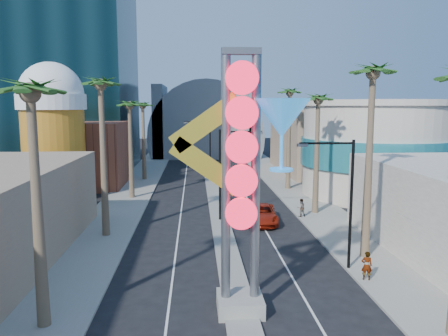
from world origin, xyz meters
The scene contains 23 objects.
sidewalk_west centered at (-9.50, 35.00, 0.07)m, with size 5.00×100.00×0.15m, color gray.
sidewalk_east centered at (9.50, 35.00, 0.07)m, with size 5.00×100.00×0.15m, color gray.
median centered at (0.00, 38.00, 0.07)m, with size 1.60×84.00×0.15m, color gray.
hotel_tower centered at (-22.00, 52.00, 25.00)m, with size 20.00×20.00×50.00m, color black.
brick_filler_west centered at (-16.00, 38.00, 4.00)m, with size 10.00×10.00×8.00m, color brown.
filler_east centered at (16.00, 48.00, 5.00)m, with size 10.00×20.00×10.00m, color #9B7964.
beer_mug centered at (-17.00, 30.00, 7.84)m, with size 7.00×7.00×14.50m.
turquoise_building centered at (18.00, 30.00, 5.25)m, with size 16.60×16.60×10.60m.
canopy centered at (0.00, 72.00, 4.31)m, with size 22.00×16.00×22.00m.
neon_sign centered at (0.82, 2.96, 7.31)m, with size 6.53×2.60×12.55m.
streetlight_0 centered at (0.55, 20.00, 4.88)m, with size 3.79×0.25×8.00m.
streetlight_1 centered at (-0.55, 44.00, 4.88)m, with size 3.79×0.25×8.00m.
streetlight_2 centered at (6.72, 8.00, 4.83)m, with size 3.45×0.25×8.00m.
palm_0 centered at (-9.00, 2.00, 9.93)m, with size 2.40×2.40×11.70m.
palm_1 centered at (-9.00, 16.00, 10.82)m, with size 2.40×2.40×12.70m.
palm_2 centered at (-9.00, 30.00, 9.48)m, with size 2.40×2.40×11.20m.
palm_3 centered at (-9.00, 42.00, 9.48)m, with size 2.40×2.40×11.20m.
palm_5 centered at (9.00, 10.00, 11.27)m, with size 2.40×2.40×13.20m.
palm_6 centered at (9.00, 22.00, 9.93)m, with size 2.40×2.40×11.70m.
palm_7 centered at (9.00, 34.00, 10.82)m, with size 2.40×2.40×12.70m.
red_pickup centered at (3.50, 19.17, 0.78)m, with size 2.60×5.64×1.57m, color #A41F0C.
pedestrian_a centered at (7.55, 6.10, 0.98)m, with size 0.61×0.40×1.67m, color gray.
pedestrian_b centered at (7.30, 20.54, 0.96)m, with size 0.78×0.61×1.61m, color gray.
Camera 1 is at (-2.12, -17.03, 9.95)m, focal length 35.00 mm.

